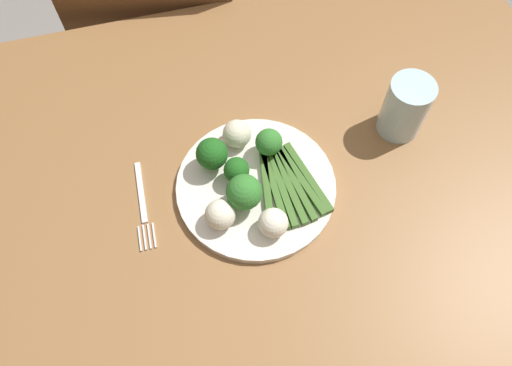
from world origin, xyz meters
name	(u,v)px	position (x,y,z in m)	size (l,w,h in m)	color
ground_plane	(283,306)	(0.00, 0.00, -0.01)	(6.00, 6.00, 0.02)	gray
dining_table	(300,222)	(0.00, 0.00, 0.63)	(1.16, 1.03, 0.73)	olive
chair	(163,45)	(0.18, -0.65, 0.50)	(0.45, 0.45, 0.87)	brown
plate	(256,186)	(0.08, -0.04, 0.74)	(0.28, 0.28, 0.01)	silver
asparagus_bundle	(288,185)	(0.02, -0.02, 0.75)	(0.12, 0.16, 0.01)	#3D6626
broccoli_near_center	(269,142)	(0.04, -0.10, 0.78)	(0.05, 0.05, 0.06)	#609E3D
broccoli_back_right	(237,170)	(0.11, -0.06, 0.78)	(0.04, 0.04, 0.05)	#4C7F2B
broccoli_left	(244,193)	(0.10, -0.01, 0.79)	(0.06, 0.06, 0.07)	#609E3D
broccoli_front	(212,154)	(0.14, -0.10, 0.78)	(0.06, 0.06, 0.07)	#4C7F2B
cauliflower_near_fork	(273,223)	(0.07, 0.05, 0.77)	(0.05, 0.05, 0.05)	white
cauliflower_mid	(237,134)	(0.09, -0.14, 0.77)	(0.05, 0.05, 0.05)	beige
cauliflower_right	(220,215)	(0.15, 0.01, 0.77)	(0.05, 0.05, 0.05)	silver
fork	(143,205)	(0.27, -0.06, 0.73)	(0.03, 0.17, 0.00)	silver
water_glass	(405,108)	(-0.21, -0.10, 0.79)	(0.08, 0.08, 0.12)	silver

